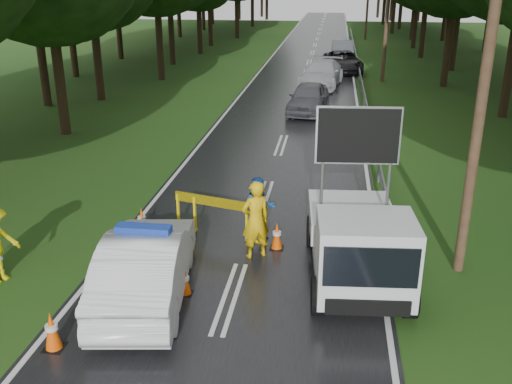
% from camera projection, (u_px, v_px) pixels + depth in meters
% --- Properties ---
extents(ground, '(160.00, 160.00, 0.00)m').
position_uv_depth(ground, '(230.00, 297.00, 12.50)').
color(ground, '#1A4213').
rests_on(ground, ground).
extents(road, '(7.00, 140.00, 0.02)m').
position_uv_depth(road, '(305.00, 74.00, 40.26)').
color(road, black).
rests_on(road, ground).
extents(guardrail, '(0.12, 60.06, 0.70)m').
position_uv_depth(guardrail, '(359.00, 69.00, 39.29)').
color(guardrail, gray).
rests_on(guardrail, ground).
extents(utility_pole_near, '(1.40, 0.24, 10.00)m').
position_uv_depth(utility_pole_near, '(488.00, 55.00, 11.88)').
color(utility_pole_near, '#41291E').
rests_on(utility_pole_near, ground).
extents(utility_pole_mid, '(1.40, 0.24, 10.00)m').
position_uv_depth(utility_pole_mid, '(388.00, 1.00, 35.94)').
color(utility_pole_mid, '#41291E').
rests_on(utility_pole_mid, ground).
extents(police_sedan, '(2.30, 4.91, 1.71)m').
position_uv_depth(police_sedan, '(146.00, 265.00, 12.24)').
color(police_sedan, white).
rests_on(police_sedan, ground).
extents(work_truck, '(2.46, 4.90, 3.79)m').
position_uv_depth(work_truck, '(358.00, 242.00, 12.76)').
color(work_truck, gray).
rests_on(work_truck, ground).
extents(barrier, '(2.61, 0.77, 1.11)m').
position_uv_depth(barrier, '(220.00, 208.00, 15.11)').
color(barrier, yellow).
rests_on(barrier, ground).
extents(officer, '(0.88, 0.79, 2.01)m').
position_uv_depth(officer, '(256.00, 220.00, 13.95)').
color(officer, yellow).
rests_on(officer, ground).
extents(civilian, '(1.01, 0.90, 1.74)m').
position_uv_depth(civilian, '(259.00, 209.00, 14.93)').
color(civilian, '#17479A').
rests_on(civilian, ground).
extents(queue_car_first, '(2.22, 4.61, 1.52)m').
position_uv_depth(queue_car_first, '(309.00, 98.00, 28.91)').
color(queue_car_first, '#44464C').
rests_on(queue_car_first, ground).
extents(queue_car_second, '(2.96, 5.79, 1.61)m').
position_uv_depth(queue_car_second, '(322.00, 74.00, 35.62)').
color(queue_car_second, '#AAADB2').
rests_on(queue_car_second, ground).
extents(queue_car_third, '(3.09, 5.60, 1.49)m').
position_uv_depth(queue_car_third, '(343.00, 62.00, 41.02)').
color(queue_car_third, black).
rests_on(queue_car_third, ground).
extents(queue_car_fourth, '(1.80, 4.88, 1.60)m').
position_uv_depth(queue_car_fourth, '(342.00, 51.00, 46.55)').
color(queue_car_fourth, '#43464B').
rests_on(queue_car_fourth, ground).
extents(cone_near_left, '(0.38, 0.38, 0.80)m').
position_uv_depth(cone_near_left, '(52.00, 331.00, 10.65)').
color(cone_near_left, black).
rests_on(cone_near_left, ground).
extents(cone_center, '(0.31, 0.31, 0.67)m').
position_uv_depth(cone_center, '(185.00, 281.00, 12.51)').
color(cone_center, black).
rests_on(cone_center, ground).
extents(cone_far, '(0.35, 0.35, 0.74)m').
position_uv_depth(cone_far, '(277.00, 236.00, 14.59)').
color(cone_far, black).
rests_on(cone_far, ground).
extents(cone_left_mid, '(0.34, 0.34, 0.73)m').
position_uv_depth(cone_left_mid, '(142.00, 221.00, 15.52)').
color(cone_left_mid, black).
rests_on(cone_left_mid, ground).
extents(cone_right, '(0.31, 0.31, 0.65)m').
position_uv_depth(cone_right, '(384.00, 262.00, 13.35)').
color(cone_right, black).
rests_on(cone_right, ground).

